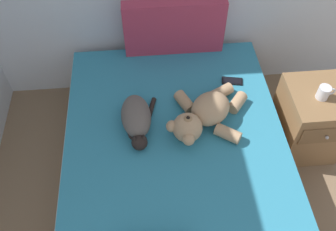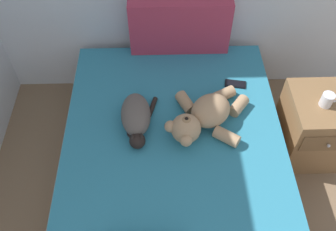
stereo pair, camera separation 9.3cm
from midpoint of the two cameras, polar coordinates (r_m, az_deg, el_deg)
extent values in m
cube|color=olive|center=(2.57, 1.92, -9.22)|extent=(1.45, 1.95, 0.27)
cube|color=white|center=(2.37, 2.07, -6.43)|extent=(1.41, 1.89, 0.19)
cube|color=teal|center=(2.32, 2.07, -3.79)|extent=(1.40, 1.75, 0.02)
cube|color=#A5334C|center=(2.75, 2.87, 13.55)|extent=(0.74, 0.11, 0.42)
ellipsoid|color=#59514C|center=(2.33, -3.93, 0.15)|extent=(0.21, 0.35, 0.15)
sphere|color=black|center=(2.24, -3.63, -4.01)|extent=(0.10, 0.10, 0.10)
cone|color=black|center=(2.19, -2.99, -3.10)|extent=(0.04, 0.04, 0.04)
cone|color=black|center=(2.19, -4.42, -3.21)|extent=(0.04, 0.04, 0.04)
cylinder|color=black|center=(2.45, -1.39, 1.33)|extent=(0.07, 0.16, 0.03)
ellipsoid|color=black|center=(2.32, -4.67, -2.53)|extent=(0.06, 0.10, 0.04)
ellipsoid|color=tan|center=(2.35, 7.81, 0.75)|extent=(0.35, 0.35, 0.19)
sphere|color=tan|center=(2.24, 4.01, -2.08)|extent=(0.19, 0.19, 0.19)
sphere|color=#8E6B49|center=(2.19, 4.10, -1.08)|extent=(0.07, 0.07, 0.07)
sphere|color=black|center=(2.17, 4.15, -0.57)|extent=(0.02, 0.02, 0.02)
sphere|color=tan|center=(2.18, 4.07, -3.95)|extent=(0.07, 0.07, 0.07)
sphere|color=tan|center=(2.24, 1.57, -1.75)|extent=(0.07, 0.07, 0.07)
cylinder|color=tan|center=(2.30, 10.29, -3.29)|extent=(0.18, 0.16, 0.08)
cylinder|color=tan|center=(2.48, 12.04, 1.47)|extent=(0.15, 0.17, 0.08)
cylinder|color=tan|center=(2.44, 3.88, 1.96)|extent=(0.14, 0.18, 0.08)
cylinder|color=tan|center=(2.52, 9.76, 3.22)|extent=(0.17, 0.14, 0.08)
cube|color=black|center=(2.66, 11.49, 4.83)|extent=(0.16, 0.10, 0.01)
cube|color=black|center=(2.65, 11.50, 4.91)|extent=(0.14, 0.08, 0.00)
cube|color=olive|center=(2.84, 22.52, -1.69)|extent=(0.41, 0.45, 0.56)
cube|color=brown|center=(2.63, 24.66, -4.06)|extent=(0.35, 0.01, 0.16)
sphere|color=#B2B2B7|center=(2.62, 24.76, -4.34)|extent=(0.02, 0.02, 0.02)
cylinder|color=silver|center=(2.58, 24.56, 2.23)|extent=(0.08, 0.08, 0.09)
torus|color=silver|center=(2.60, 25.63, 2.30)|extent=(0.06, 0.01, 0.06)
camera|label=1|loc=(0.05, -88.88, 1.39)|focal=38.97mm
camera|label=2|loc=(0.05, 91.12, -1.39)|focal=38.97mm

